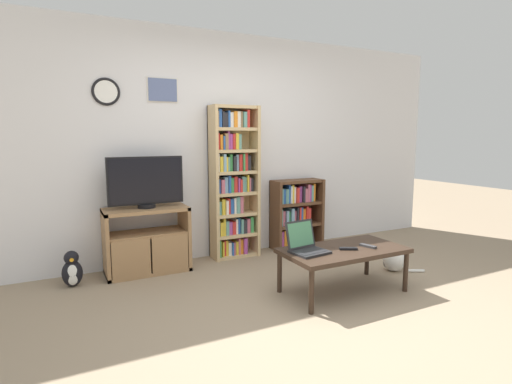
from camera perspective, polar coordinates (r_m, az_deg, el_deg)
name	(u,v)px	position (r m, az deg, el deg)	size (l,w,h in m)	color
ground_plane	(316,319)	(3.31, 8.57, -17.54)	(18.00, 18.00, 0.00)	gray
wall_back	(220,146)	(4.74, -5.20, 6.53)	(6.41, 0.09, 2.60)	silver
tv_stand	(147,240)	(4.35, -15.28, -6.68)	(0.85, 0.41, 0.68)	#9E754C
television	(146,182)	(4.25, -15.47, 1.39)	(0.76, 0.18, 0.53)	black
bookshelf_tall	(232,183)	(4.66, -3.38, 1.24)	(0.56, 0.26, 1.77)	tan
bookshelf_short	(294,214)	(5.12, 5.52, -3.17)	(0.67, 0.27, 0.87)	brown
coffee_table	(343,253)	(3.76, 12.37, -8.46)	(1.13, 0.59, 0.41)	#332319
laptop	(306,244)	(3.57, 7.12, -7.44)	(0.34, 0.32, 0.26)	#232326
remote_near_laptop	(348,249)	(3.71, 13.06, -7.89)	(0.16, 0.11, 0.02)	black
remote_far_from_laptop	(368,246)	(3.84, 15.69, -7.44)	(0.09, 0.17, 0.02)	#38383A
cat	(393,259)	(4.53, 19.00, -9.06)	(0.41, 0.33, 0.29)	white
penguin_figurine	(72,270)	(4.24, -24.78, -10.13)	(0.19, 0.17, 0.35)	black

